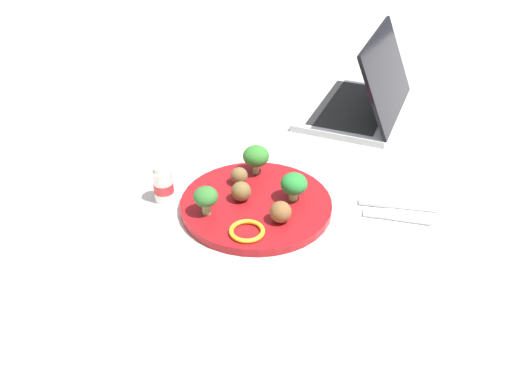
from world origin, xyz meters
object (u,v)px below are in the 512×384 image
(napkin, at_px, (397,213))
(meatball_front_left, at_px, (241,191))
(plate, at_px, (256,205))
(broccoli_floret_back_left, at_px, (206,197))
(meatball_center, at_px, (281,212))
(yogurt_bottle, at_px, (163,186))
(meatball_back_left, at_px, (239,176))
(broccoli_floret_front_left, at_px, (294,184))
(knife, at_px, (394,205))
(fork, at_px, (393,216))
(laptop, at_px, (362,99))
(broccoli_floret_front_right, at_px, (256,156))
(pepper_ring_far_rim, at_px, (250,231))

(napkin, bearing_deg, meatball_front_left, 4.41)
(plate, relative_size, napkin, 1.65)
(broccoli_floret_back_left, distance_m, meatball_center, 0.13)
(napkin, bearing_deg, yogurt_bottle, 3.57)
(meatball_back_left, bearing_deg, meatball_center, 130.99)
(broccoli_floret_front_left, bearing_deg, plate, 14.75)
(meatball_back_left, height_order, yogurt_bottle, yogurt_bottle)
(knife, bearing_deg, fork, 82.81)
(broccoli_floret_back_left, distance_m, laptop, 0.56)
(napkin, height_order, fork, fork)
(fork, bearing_deg, laptop, -82.54)
(yogurt_bottle, bearing_deg, napkin, -176.43)
(broccoli_floret_back_left, height_order, meatball_front_left, broccoli_floret_back_left)
(meatball_front_left, height_order, meatball_center, meatball_center)
(napkin, bearing_deg, laptop, -80.93)
(broccoli_floret_front_left, relative_size, meatball_center, 1.38)
(broccoli_floret_front_left, distance_m, broccoli_floret_front_right, 0.12)
(pepper_ring_far_rim, height_order, knife, pepper_ring_far_rim)
(meatball_back_left, distance_m, yogurt_bottle, 0.15)
(meatball_front_left, bearing_deg, knife, -171.86)
(broccoli_floret_front_right, height_order, pepper_ring_far_rim, broccoli_floret_front_right)
(knife, relative_size, yogurt_bottle, 2.01)
(broccoli_floret_front_right, relative_size, laptop, 0.16)
(broccoli_floret_front_right, distance_m, knife, 0.28)
(meatball_front_left, bearing_deg, broccoli_floret_front_left, -170.11)
(pepper_ring_far_rim, xyz_separation_m, fork, (-0.24, -0.10, -0.01))
(broccoli_floret_front_left, height_order, broccoli_floret_back_left, same)
(meatball_back_left, bearing_deg, broccoli_floret_back_left, 69.61)
(meatball_center, distance_m, laptop, 0.51)
(laptop, bearing_deg, yogurt_bottle, 50.34)
(meatball_front_left, bearing_deg, meatball_back_left, -75.22)
(plate, xyz_separation_m, yogurt_bottle, (0.18, 0.00, 0.02))
(pepper_ring_far_rim, xyz_separation_m, laptop, (-0.19, -0.54, 0.02))
(fork, bearing_deg, napkin, -119.31)
(broccoli_floret_front_right, distance_m, fork, 0.28)
(pepper_ring_far_rim, relative_size, napkin, 0.36)
(pepper_ring_far_rim, bearing_deg, broccoli_floret_front_left, -118.73)
(meatball_back_left, distance_m, knife, 0.30)
(meatball_front_left, distance_m, yogurt_bottle, 0.15)
(plate, height_order, meatball_back_left, meatball_back_left)
(broccoli_floret_front_left, relative_size, knife, 0.37)
(broccoli_floret_front_left, height_order, napkin, broccoli_floret_front_left)
(laptop, bearing_deg, broccoli_floret_back_left, 60.90)
(meatball_back_left, relative_size, laptop, 0.09)
(meatball_front_left, height_order, pepper_ring_far_rim, meatball_front_left)
(fork, relative_size, knife, 0.83)
(broccoli_floret_front_left, relative_size, pepper_ring_far_rim, 0.86)
(fork, bearing_deg, broccoli_floret_front_left, -3.69)
(yogurt_bottle, bearing_deg, meatball_center, 167.78)
(yogurt_bottle, relative_size, laptop, 0.20)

